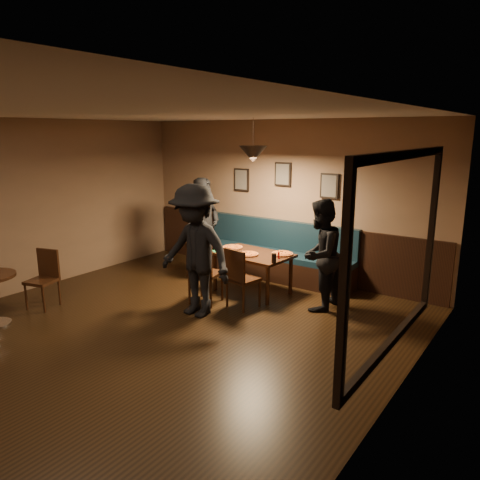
{
  "coord_description": "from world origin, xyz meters",
  "views": [
    {
      "loc": [
        4.14,
        -3.67,
        2.58
      ],
      "look_at": [
        0.12,
        1.98,
        0.95
      ],
      "focal_mm": 34.44,
      "sensor_mm": 36.0,
      "label": 1
    }
  ],
  "objects_px": {
    "diner_left": "(206,229)",
    "cafe_chair_far": "(41,280)",
    "dining_table": "(252,273)",
    "diner_right": "(320,255)",
    "tabasco_bottle": "(279,255)",
    "soda_glass": "(274,258)",
    "diner_front": "(195,251)",
    "booth_bench": "(274,251)",
    "chair_near_right": "(243,278)",
    "chair_near_left": "(206,272)"
  },
  "relations": [
    {
      "from": "diner_left",
      "to": "diner_front",
      "type": "xyz_separation_m",
      "value": [
        0.99,
        -1.42,
        0.04
      ]
    },
    {
      "from": "dining_table",
      "to": "chair_near_right",
      "type": "bearing_deg",
      "value": -63.69
    },
    {
      "from": "dining_table",
      "to": "diner_left",
      "type": "relative_size",
      "value": 0.68
    },
    {
      "from": "diner_left",
      "to": "diner_front",
      "type": "distance_m",
      "value": 1.73
    },
    {
      "from": "chair_near_right",
      "to": "diner_front",
      "type": "distance_m",
      "value": 0.89
    },
    {
      "from": "dining_table",
      "to": "cafe_chair_far",
      "type": "height_order",
      "value": "cafe_chair_far"
    },
    {
      "from": "dining_table",
      "to": "cafe_chair_far",
      "type": "bearing_deg",
      "value": -128.55
    },
    {
      "from": "booth_bench",
      "to": "diner_left",
      "type": "distance_m",
      "value": 1.29
    },
    {
      "from": "cafe_chair_far",
      "to": "chair_near_left",
      "type": "bearing_deg",
      "value": -155.6
    },
    {
      "from": "dining_table",
      "to": "chair_near_right",
      "type": "distance_m",
      "value": 0.69
    },
    {
      "from": "dining_table",
      "to": "tabasco_bottle",
      "type": "xyz_separation_m",
      "value": [
        0.52,
        -0.04,
        0.4
      ]
    },
    {
      "from": "diner_front",
      "to": "tabasco_bottle",
      "type": "relative_size",
      "value": 14.86
    },
    {
      "from": "diner_front",
      "to": "tabasco_bottle",
      "type": "distance_m",
      "value": 1.4
    },
    {
      "from": "diner_front",
      "to": "cafe_chair_far",
      "type": "height_order",
      "value": "diner_front"
    },
    {
      "from": "dining_table",
      "to": "diner_right",
      "type": "xyz_separation_m",
      "value": [
        1.21,
        -0.02,
        0.49
      ]
    },
    {
      "from": "diner_front",
      "to": "cafe_chair_far",
      "type": "xyz_separation_m",
      "value": [
        -2.06,
        -1.13,
        -0.51
      ]
    },
    {
      "from": "diner_left",
      "to": "cafe_chair_far",
      "type": "distance_m",
      "value": 2.81
    },
    {
      "from": "diner_right",
      "to": "tabasco_bottle",
      "type": "distance_m",
      "value": 0.7
    },
    {
      "from": "chair_near_left",
      "to": "tabasco_bottle",
      "type": "xyz_separation_m",
      "value": [
        0.83,
        0.77,
        0.24
      ]
    },
    {
      "from": "diner_right",
      "to": "cafe_chair_far",
      "type": "xyz_separation_m",
      "value": [
        -3.39,
        -2.37,
        -0.39
      ]
    },
    {
      "from": "booth_bench",
      "to": "chair_near_right",
      "type": "bearing_deg",
      "value": -75.73
    },
    {
      "from": "booth_bench",
      "to": "dining_table",
      "type": "xyz_separation_m",
      "value": [
        0.12,
        -0.87,
        -0.17
      ]
    },
    {
      "from": "chair_near_left",
      "to": "diner_front",
      "type": "distance_m",
      "value": 0.67
    },
    {
      "from": "diner_left",
      "to": "dining_table",
      "type": "bearing_deg",
      "value": -103.47
    },
    {
      "from": "chair_near_left",
      "to": "chair_near_right",
      "type": "distance_m",
      "value": 0.61
    },
    {
      "from": "chair_near_left",
      "to": "soda_glass",
      "type": "relative_size",
      "value": 6.45
    },
    {
      "from": "diner_right",
      "to": "booth_bench",
      "type": "bearing_deg",
      "value": -124.55
    },
    {
      "from": "diner_right",
      "to": "diner_front",
      "type": "xyz_separation_m",
      "value": [
        -1.33,
        -1.24,
        0.12
      ]
    },
    {
      "from": "soda_glass",
      "to": "tabasco_bottle",
      "type": "relative_size",
      "value": 1.19
    },
    {
      "from": "soda_glass",
      "to": "tabasco_bottle",
      "type": "distance_m",
      "value": 0.27
    },
    {
      "from": "dining_table",
      "to": "diner_front",
      "type": "relative_size",
      "value": 0.66
    },
    {
      "from": "diner_front",
      "to": "soda_glass",
      "type": "distance_m",
      "value": 1.22
    },
    {
      "from": "dining_table",
      "to": "tabasco_bottle",
      "type": "height_order",
      "value": "tabasco_bottle"
    },
    {
      "from": "tabasco_bottle",
      "to": "diner_left",
      "type": "bearing_deg",
      "value": 173.08
    },
    {
      "from": "diner_front",
      "to": "tabasco_bottle",
      "type": "height_order",
      "value": "diner_front"
    },
    {
      "from": "diner_left",
      "to": "diner_right",
      "type": "relative_size",
      "value": 1.1
    },
    {
      "from": "chair_near_right",
      "to": "tabasco_bottle",
      "type": "xyz_separation_m",
      "value": [
        0.26,
        0.59,
        0.27
      ]
    },
    {
      "from": "chair_near_left",
      "to": "diner_left",
      "type": "relative_size",
      "value": 0.54
    },
    {
      "from": "tabasco_bottle",
      "to": "soda_glass",
      "type": "bearing_deg",
      "value": -75.0
    },
    {
      "from": "chair_near_right",
      "to": "booth_bench",
      "type": "bearing_deg",
      "value": 113.75
    },
    {
      "from": "booth_bench",
      "to": "diner_left",
      "type": "bearing_deg",
      "value": -144.34
    },
    {
      "from": "diner_left",
      "to": "tabasco_bottle",
      "type": "height_order",
      "value": "diner_left"
    },
    {
      "from": "booth_bench",
      "to": "cafe_chair_far",
      "type": "bearing_deg",
      "value": -122.34
    },
    {
      "from": "tabasco_bottle",
      "to": "cafe_chair_far",
      "type": "bearing_deg",
      "value": -138.98
    },
    {
      "from": "chair_near_left",
      "to": "soda_glass",
      "type": "height_order",
      "value": "chair_near_left"
    },
    {
      "from": "diner_left",
      "to": "cafe_chair_far",
      "type": "relative_size",
      "value": 2.09
    },
    {
      "from": "chair_near_left",
      "to": "chair_near_right",
      "type": "height_order",
      "value": "chair_near_left"
    },
    {
      "from": "dining_table",
      "to": "chair_near_right",
      "type": "xyz_separation_m",
      "value": [
        0.26,
        -0.62,
        0.13
      ]
    },
    {
      "from": "diner_right",
      "to": "tabasco_bottle",
      "type": "relative_size",
      "value": 12.95
    },
    {
      "from": "chair_near_right",
      "to": "cafe_chair_far",
      "type": "relative_size",
      "value": 1.06
    }
  ]
}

